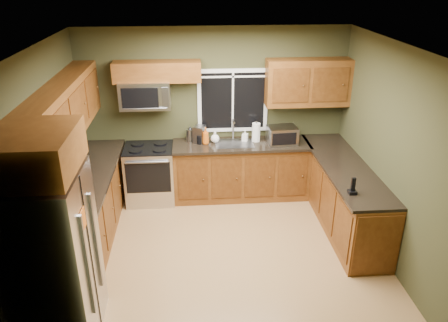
{
  "coord_description": "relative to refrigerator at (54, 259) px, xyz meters",
  "views": [
    {
      "loc": [
        -0.35,
        -4.89,
        3.5
      ],
      "look_at": [
        0.05,
        0.35,
        1.15
      ],
      "focal_mm": 35.0,
      "sensor_mm": 36.0,
      "label": 1
    }
  ],
  "objects": [
    {
      "name": "refrigerator",
      "position": [
        0.0,
        0.0,
        0.0
      ],
      "size": [
        0.74,
        0.9,
        1.8
      ],
      "color": "#B7B7BC",
      "rests_on": "ground"
    },
    {
      "name": "base_cabinets_back",
      "position": [
        2.15,
        2.8,
        -0.45
      ],
      "size": [
        2.17,
        0.6,
        0.9
      ],
      "primitive_type": "cube",
      "color": "brown",
      "rests_on": "ground"
    },
    {
      "name": "front_wall",
      "position": [
        1.74,
        -0.5,
        0.45
      ],
      "size": [
        4.2,
        0.0,
        4.2
      ],
      "primitive_type": "plane",
      "rotation": [
        -1.57,
        0.0,
        0.0
      ],
      "color": "#35361D",
      "rests_on": "ground"
    },
    {
      "name": "window",
      "position": [
        2.04,
        3.08,
        0.65
      ],
      "size": [
        1.12,
        0.03,
        1.02
      ],
      "color": "white",
      "rests_on": "back_wall"
    },
    {
      "name": "upper_cabinet_over_fridge",
      "position": [
        -0.0,
        0.0,
        1.13
      ],
      "size": [
        0.72,
        0.9,
        0.38
      ],
      "primitive_type": "cube",
      "color": "brown",
      "rests_on": "left_wall"
    },
    {
      "name": "soap_bottle_a",
      "position": [
        1.59,
        2.8,
        0.17
      ],
      "size": [
        0.12,
        0.12,
        0.27
      ],
      "primitive_type": "imported",
      "rotation": [
        0.0,
        0.0,
        0.12
      ],
      "color": "#D05B13",
      "rests_on": "countertop_back"
    },
    {
      "name": "kettle",
      "position": [
        1.35,
        2.95,
        0.15
      ],
      "size": [
        0.15,
        0.15,
        0.25
      ],
      "color": "#B7B7BC",
      "rests_on": "countertop_back"
    },
    {
      "name": "right_wall",
      "position": [
        3.84,
        1.3,
        0.45
      ],
      "size": [
        0.0,
        3.6,
        3.6
      ],
      "primitive_type": "plane",
      "rotation": [
        1.57,
        0.0,
        -1.57
      ],
      "color": "#35361D",
      "rests_on": "ground"
    },
    {
      "name": "cordless_phone",
      "position": [
        3.32,
        1.01,
        0.11
      ],
      "size": [
        0.1,
        0.1,
        0.22
      ],
      "color": "black",
      "rests_on": "countertop_peninsula"
    },
    {
      "name": "toaster_oven",
      "position": [
        2.79,
        2.73,
        0.18
      ],
      "size": [
        0.47,
        0.38,
        0.28
      ],
      "color": "#B7B7BC",
      "rests_on": "countertop_back"
    },
    {
      "name": "sink",
      "position": [
        2.04,
        2.79,
        0.05
      ],
      "size": [
        0.6,
        0.42,
        0.36
      ],
      "color": "slate",
      "rests_on": "countertop_back"
    },
    {
      "name": "countertop_back",
      "position": [
        2.15,
        2.78,
        0.02
      ],
      "size": [
        2.17,
        0.65,
        0.04
      ],
      "primitive_type": "cube",
      "color": "black",
      "rests_on": "base_cabinets_back"
    },
    {
      "name": "upper_cabinets_back_left",
      "position": [
        0.89,
        2.94,
        1.17
      ],
      "size": [
        1.3,
        0.33,
        0.3
      ],
      "primitive_type": "cube",
      "color": "brown",
      "rests_on": "back_wall"
    },
    {
      "name": "paper_towel_roll",
      "position": [
        2.39,
        2.86,
        0.19
      ],
      "size": [
        0.15,
        0.15,
        0.33
      ],
      "color": "white",
      "rests_on": "countertop_back"
    },
    {
      "name": "floor",
      "position": [
        1.74,
        1.3,
        -0.9
      ],
      "size": [
        4.2,
        4.2,
        0.0
      ],
      "primitive_type": "plane",
      "color": "olive",
      "rests_on": "ground"
    },
    {
      "name": "base_cabinets_left",
      "position": [
        -0.06,
        1.78,
        -0.45
      ],
      "size": [
        0.6,
        2.65,
        0.9
      ],
      "primitive_type": "cube",
      "color": "brown",
      "rests_on": "ground"
    },
    {
      "name": "soap_bottle_b",
      "position": [
        2.22,
        2.87,
        0.13
      ],
      "size": [
        0.11,
        0.11,
        0.18
      ],
      "primitive_type": "imported",
      "rotation": [
        0.0,
        0.0,
        -0.4
      ],
      "color": "white",
      "rests_on": "countertop_back"
    },
    {
      "name": "back_wall",
      "position": [
        1.74,
        3.1,
        0.45
      ],
      "size": [
        4.2,
        0.0,
        4.2
      ],
      "primitive_type": "plane",
      "rotation": [
        1.57,
        0.0,
        0.0
      ],
      "color": "#35361D",
      "rests_on": "ground"
    },
    {
      "name": "upper_cabinets_left",
      "position": [
        -0.2,
        1.78,
        0.96
      ],
      "size": [
        0.33,
        2.65,
        0.72
      ],
      "primitive_type": "cube",
      "color": "brown",
      "rests_on": "left_wall"
    },
    {
      "name": "countertop_peninsula",
      "position": [
        3.51,
        1.85,
        0.02
      ],
      "size": [
        0.65,
        2.5,
        0.04
      ],
      "primitive_type": "cube",
      "color": "black",
      "rests_on": "base_cabinets_peninsula"
    },
    {
      "name": "ceiling",
      "position": [
        1.74,
        1.3,
        1.8
      ],
      "size": [
        4.2,
        4.2,
        0.0
      ],
      "primitive_type": "plane",
      "rotation": [
        3.14,
        0.0,
        0.0
      ],
      "color": "white",
      "rests_on": "back_wall"
    },
    {
      "name": "upper_cabinets_back_right",
      "position": [
        3.19,
        2.94,
        0.96
      ],
      "size": [
        1.3,
        0.33,
        0.72
      ],
      "primitive_type": "cube",
      "color": "brown",
      "rests_on": "back_wall"
    },
    {
      "name": "coffee_maker",
      "position": [
        1.49,
        2.88,
        0.16
      ],
      "size": [
        0.22,
        0.26,
        0.27
      ],
      "color": "slate",
      "rests_on": "countertop_back"
    },
    {
      "name": "base_cabinets_peninsula",
      "position": [
        3.54,
        1.84,
        -0.45
      ],
      "size": [
        0.6,
        2.52,
        0.9
      ],
      "color": "brown",
      "rests_on": "ground"
    },
    {
      "name": "left_wall",
      "position": [
        -0.36,
        1.3,
        0.45
      ],
      "size": [
        0.0,
        3.6,
        3.6
      ],
      "primitive_type": "plane",
      "rotation": [
        1.57,
        0.0,
        1.57
      ],
      "color": "#35361D",
      "rests_on": "ground"
    },
    {
      "name": "range",
      "position": [
        0.69,
        2.77,
        -0.43
      ],
      "size": [
        0.76,
        0.69,
        0.94
      ],
      "color": "#B7B7BC",
      "rests_on": "ground"
    },
    {
      "name": "soap_bottle_c",
      "position": [
        1.74,
        2.86,
        0.13
      ],
      "size": [
        0.17,
        0.17,
        0.18
      ],
      "primitive_type": "imported",
      "rotation": [
        0.0,
        0.0,
        0.24
      ],
      "color": "white",
      "rests_on": "countertop_back"
    },
    {
      "name": "countertop_left",
      "position": [
        -0.04,
        1.78,
        0.02
      ],
      "size": [
        0.65,
        2.65,
        0.04
      ],
      "primitive_type": "cube",
      "color": "black",
      "rests_on": "base_cabinets_left"
    },
    {
      "name": "microwave",
      "position": [
        0.69,
        2.91,
        0.83
      ],
      "size": [
        0.76,
        0.41,
        0.42
      ],
      "color": "#B7B7BC",
      "rests_on": "back_wall"
    }
  ]
}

